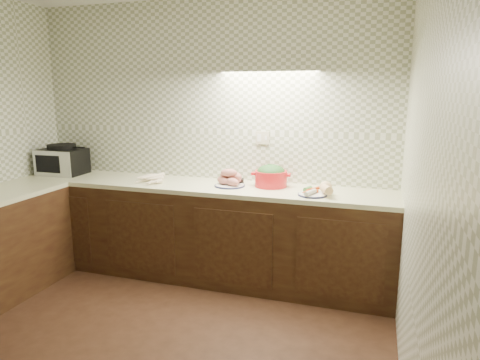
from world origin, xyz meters
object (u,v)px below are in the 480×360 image
(dutch_oven, at_px, (271,176))
(veg_plate, at_px, (319,190))
(sweet_potato_plate, at_px, (230,180))
(onion_bowl, at_px, (237,180))
(toaster_oven, at_px, (62,160))
(parsnip_pile, at_px, (152,179))

(dutch_oven, relative_size, veg_plate, 1.17)
(sweet_potato_plate, relative_size, onion_bowl, 2.17)
(veg_plate, bearing_deg, dutch_oven, 156.83)
(sweet_potato_plate, height_order, dutch_oven, dutch_oven)
(toaster_oven, relative_size, dutch_oven, 1.24)
(toaster_oven, bearing_deg, sweet_potato_plate, -2.20)
(sweet_potato_plate, height_order, veg_plate, sweet_potato_plate)
(parsnip_pile, xyz_separation_m, onion_bowl, (0.79, 0.17, 0.01))
(toaster_oven, relative_size, onion_bowl, 3.39)
(onion_bowl, bearing_deg, veg_plate, -15.13)
(parsnip_pile, xyz_separation_m, sweet_potato_plate, (0.77, 0.06, 0.03))
(sweet_potato_plate, distance_m, onion_bowl, 0.12)
(toaster_oven, distance_m, veg_plate, 2.66)
(veg_plate, bearing_deg, sweet_potato_plate, 173.00)
(sweet_potato_plate, xyz_separation_m, onion_bowl, (0.03, 0.11, -0.02))
(toaster_oven, height_order, parsnip_pile, toaster_oven)
(toaster_oven, height_order, dutch_oven, toaster_oven)
(veg_plate, bearing_deg, parsnip_pile, 178.43)
(dutch_oven, xyz_separation_m, veg_plate, (0.46, -0.20, -0.06))
(parsnip_pile, height_order, dutch_oven, dutch_oven)
(sweet_potato_plate, bearing_deg, parsnip_pile, -175.77)
(onion_bowl, height_order, dutch_oven, dutch_oven)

